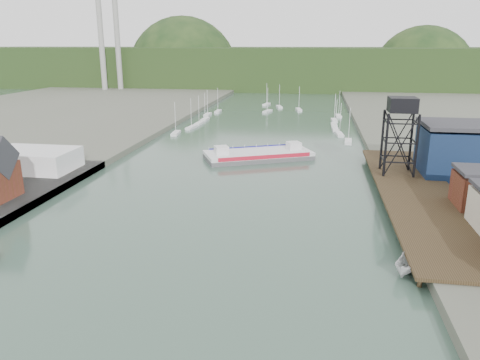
% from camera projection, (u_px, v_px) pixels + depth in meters
% --- Properties ---
extents(ground, '(600.00, 600.00, 0.00)m').
position_uv_depth(ground, '(144.00, 318.00, 50.77)').
color(ground, '#294035').
rests_on(ground, ground).
extents(east_pier, '(14.00, 70.00, 2.45)m').
position_uv_depth(east_pier, '(418.00, 193.00, 87.21)').
color(east_pier, black).
rests_on(east_pier, ground).
extents(white_shed, '(18.00, 12.00, 4.50)m').
position_uv_depth(white_shed, '(33.00, 160.00, 103.80)').
color(white_shed, silver).
rests_on(white_shed, west_quay).
extents(lift_tower, '(6.50, 6.50, 16.00)m').
position_uv_depth(lift_tower, '(402.00, 110.00, 95.97)').
color(lift_tower, black).
rests_on(lift_tower, east_pier).
extents(blue_shed, '(20.50, 14.50, 11.30)m').
position_uv_depth(blue_shed, '(471.00, 151.00, 97.98)').
color(blue_shed, '#0C1A35').
rests_on(blue_shed, east_land).
extents(marina_sailboats, '(57.71, 92.65, 0.90)m').
position_uv_depth(marina_sailboats, '(270.00, 119.00, 181.85)').
color(marina_sailboats, silver).
rests_on(marina_sailboats, ground).
extents(smokestacks, '(11.20, 8.20, 60.00)m').
position_uv_depth(smokestacks, '(109.00, 41.00, 278.85)').
color(smokestacks, gray).
rests_on(smokestacks, ground).
extents(distant_hills, '(500.00, 120.00, 80.00)m').
position_uv_depth(distant_hills, '(287.00, 70.00, 333.98)').
color(distant_hills, black).
rests_on(distant_hills, ground).
extents(chain_ferry, '(29.12, 21.16, 3.90)m').
position_uv_depth(chain_ferry, '(258.00, 155.00, 120.54)').
color(chain_ferry, '#505153').
rests_on(chain_ferry, ground).
extents(motorboat, '(4.48, 6.45, 2.34)m').
position_uv_depth(motorboat, '(406.00, 266.00, 60.15)').
color(motorboat, silver).
rests_on(motorboat, ground).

